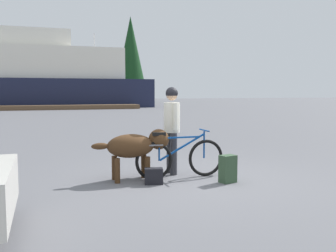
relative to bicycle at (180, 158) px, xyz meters
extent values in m
plane|color=slate|center=(0.10, -0.18, -0.39)|extent=(160.00, 160.00, 0.00)
torus|color=black|center=(0.54, 0.00, -0.03)|extent=(0.71, 0.06, 0.71)
torus|color=black|center=(-0.51, 0.00, -0.03)|extent=(0.71, 0.06, 0.71)
cube|color=navy|center=(0.06, 0.00, 0.39)|extent=(0.67, 0.03, 0.03)
cube|color=navy|center=(0.04, 0.00, 0.21)|extent=(0.90, 0.03, 0.49)
cylinder|color=navy|center=(-0.41, 0.00, 0.18)|extent=(0.03, 0.03, 0.42)
cylinder|color=navy|center=(0.50, 0.00, 0.23)|extent=(0.03, 0.03, 0.52)
cube|color=black|center=(-0.41, 0.00, 0.47)|extent=(0.24, 0.10, 0.06)
cylinder|color=navy|center=(0.50, 0.00, 0.51)|extent=(0.03, 0.44, 0.03)
cube|color=slate|center=(-0.53, 0.00, 0.27)|extent=(0.36, 0.14, 0.02)
cylinder|color=#333338|center=(-0.02, 0.53, 0.03)|extent=(0.14, 0.14, 0.83)
cylinder|color=#333338|center=(-0.02, 0.31, 0.03)|extent=(0.14, 0.14, 0.83)
cylinder|color=silver|center=(-0.02, 0.42, 0.74)|extent=(0.32, 0.32, 0.59)
cylinder|color=silver|center=(-0.02, 0.64, 0.77)|extent=(0.09, 0.09, 0.52)
cylinder|color=silver|center=(-0.02, 0.20, 0.77)|extent=(0.09, 0.09, 0.52)
sphere|color=tan|center=(-0.02, 0.42, 1.19)|extent=(0.23, 0.23, 0.23)
sphere|color=black|center=(-0.02, 0.42, 1.22)|extent=(0.24, 0.24, 0.24)
ellipsoid|color=#472D19|center=(-0.92, 0.11, 0.25)|extent=(0.88, 0.51, 0.44)
sphere|color=#472D19|center=(-0.38, 0.11, 0.36)|extent=(0.38, 0.38, 0.38)
ellipsoid|color=#472D19|center=(-1.48, 0.11, 0.27)|extent=(0.32, 0.12, 0.12)
cylinder|color=#472D19|center=(-0.64, 0.25, -0.16)|extent=(0.10, 0.10, 0.45)
cylinder|color=#472D19|center=(-0.64, -0.03, -0.16)|extent=(0.10, 0.10, 0.45)
cylinder|color=#472D19|center=(-1.20, 0.25, -0.16)|extent=(0.10, 0.10, 0.45)
cylinder|color=#472D19|center=(-1.20, -0.03, -0.16)|extent=(0.10, 0.10, 0.45)
cube|color=#334C33|center=(0.70, -0.60, -0.14)|extent=(0.32, 0.26, 0.50)
cube|color=black|center=(-0.60, -0.30, -0.24)|extent=(0.35, 0.25, 0.28)
cube|color=brown|center=(-2.75, 29.75, -0.19)|extent=(18.26, 2.30, 0.40)
cube|color=#191E38|center=(-6.02, 35.87, 1.08)|extent=(29.39, 8.87, 2.93)
cube|color=silver|center=(-6.02, 35.87, 4.14)|extent=(23.51, 7.45, 3.20)
cube|color=silver|center=(-3.08, 35.87, 6.64)|extent=(7.05, 5.32, 1.80)
ellipsoid|color=silver|center=(3.28, 36.99, 0.06)|extent=(8.26, 2.31, 0.90)
cylinder|color=#B2B2B7|center=(3.28, 36.99, 4.14)|extent=(0.14, 0.14, 7.25)
cylinder|color=#B2B2B7|center=(2.04, 36.99, 1.71)|extent=(3.72, 0.10, 0.10)
cylinder|color=#4C331E|center=(-0.89, 50.73, 0.64)|extent=(0.43, 0.43, 2.05)
cone|color=#19471E|center=(-0.89, 50.73, 4.67)|extent=(3.72, 3.72, 6.01)
cylinder|color=#4C331E|center=(10.04, 48.58, 1.15)|extent=(0.49, 0.49, 3.07)
cone|color=#143819|center=(10.04, 48.58, 7.45)|extent=(4.00, 4.00, 9.52)
cylinder|color=#4C331E|center=(11.46, 54.37, 0.89)|extent=(0.43, 0.43, 2.55)
cone|color=#19471E|center=(11.46, 54.37, 7.00)|extent=(4.02, 4.02, 9.67)
camera|label=1|loc=(-2.43, -6.65, 1.25)|focal=40.58mm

